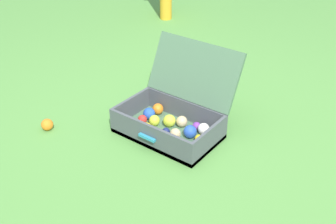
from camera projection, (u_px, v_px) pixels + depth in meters
ground_plane at (175, 136)px, 2.41m from camera, size 16.00×16.00×0.00m
open_suitcase at (174, 115)px, 2.42m from camera, size 0.58×0.54×0.48m
stray_ball_on_grass at (47, 125)px, 2.46m from camera, size 0.07×0.07×0.07m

